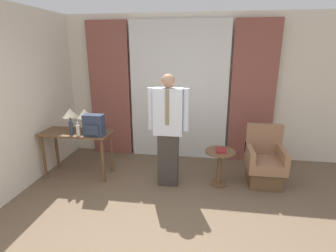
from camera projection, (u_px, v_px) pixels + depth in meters
The scene contains 14 objects.
wall_back at pixel (179, 88), 5.03m from camera, with size 10.00×0.06×2.70m.
curtain_sheer_center at pixel (179, 92), 4.92m from camera, with size 1.83×0.06×2.58m.
curtain_drape_left at pixel (110, 91), 5.11m from camera, with size 0.79×0.06×2.58m.
curtain_drape_right at pixel (253, 94), 4.74m from camera, with size 0.79×0.06×2.58m.
desk at pixel (77, 139), 4.34m from camera, with size 1.14×0.51×0.77m.
table_lamp_left at pixel (70, 114), 4.33m from camera, with size 0.26×0.26×0.37m.
table_lamp_right at pixel (85, 114), 4.30m from camera, with size 0.26×0.26×0.37m.
bottle_near_edge at pixel (71, 128), 4.14m from camera, with size 0.06×0.06×0.28m.
bottle_by_lamp at pixel (78, 130), 4.08m from camera, with size 0.06×0.06×0.22m.
backpack at pixel (94, 125), 4.06m from camera, with size 0.31×0.20×0.34m.
person at pixel (168, 127), 3.91m from camera, with size 0.62×0.21×1.74m.
armchair at pixel (264, 163), 4.14m from camera, with size 0.56×0.60×0.92m.
side_table at pixel (220, 162), 4.06m from camera, with size 0.46×0.46×0.58m.
book at pixel (221, 150), 3.99m from camera, with size 0.15×0.21×0.03m.
Camera 1 is at (0.52, -1.88, 2.08)m, focal length 28.00 mm.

